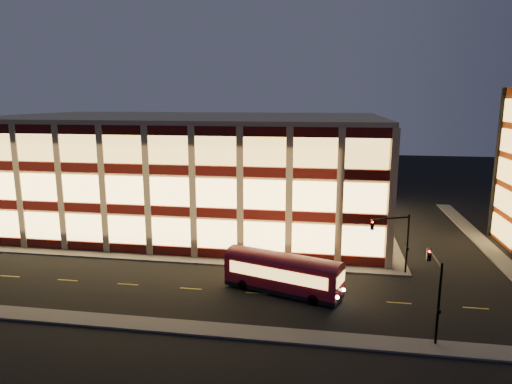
# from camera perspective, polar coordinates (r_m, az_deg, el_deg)

# --- Properties ---
(ground) EXTENTS (200.00, 200.00, 0.00)m
(ground) POSITION_cam_1_polar(r_m,az_deg,el_deg) (48.60, -10.57, -8.70)
(ground) COLOR black
(ground) RESTS_ON ground
(sidewalk_office_south) EXTENTS (54.00, 2.00, 0.15)m
(sidewalk_office_south) POSITION_cam_1_polar(r_m,az_deg,el_deg) (50.50, -13.42, -7.95)
(sidewalk_office_south) COLOR #514F4C
(sidewalk_office_south) RESTS_ON ground
(sidewalk_office_east) EXTENTS (2.00, 30.00, 0.15)m
(sidewalk_office_east) POSITION_cam_1_polar(r_m,az_deg,el_deg) (62.44, 15.50, -4.29)
(sidewalk_office_east) COLOR #514F4C
(sidewalk_office_east) RESTS_ON ground
(sidewalk_tower_west) EXTENTS (2.00, 30.00, 0.15)m
(sidewalk_tower_west) POSITION_cam_1_polar(r_m,az_deg,el_deg) (64.61, 25.26, -4.46)
(sidewalk_tower_west) COLOR #514F4C
(sidewalk_tower_west) RESTS_ON ground
(sidewalk_near) EXTENTS (100.00, 2.00, 0.15)m
(sidewalk_near) POSITION_cam_1_polar(r_m,az_deg,el_deg) (37.63, -17.49, -15.16)
(sidewalk_near) COLOR #514F4C
(sidewalk_near) RESTS_ON ground
(office_building) EXTENTS (50.45, 30.45, 14.50)m
(office_building) POSITION_cam_1_polar(r_m,az_deg,el_deg) (63.31, -8.14, 2.88)
(office_building) COLOR tan
(office_building) RESTS_ON ground
(traffic_signal_far) EXTENTS (3.79, 1.87, 6.00)m
(traffic_signal_far) POSITION_cam_1_polar(r_m,az_deg,el_deg) (45.24, 16.96, -5.07)
(traffic_signal_far) COLOR black
(traffic_signal_far) RESTS_ON ground
(traffic_signal_near) EXTENTS (0.32, 4.45, 6.00)m
(traffic_signal_near) POSITION_cam_1_polar(r_m,az_deg,el_deg) (34.96, 21.48, -10.29)
(traffic_signal_near) COLOR black
(traffic_signal_near) RESTS_ON ground
(trolley_bus) EXTENTS (10.65, 5.73, 3.51)m
(trolley_bus) POSITION_cam_1_polar(r_m,az_deg,el_deg) (40.37, 3.37, -9.84)
(trolley_bus) COLOR maroon
(trolley_bus) RESTS_ON ground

